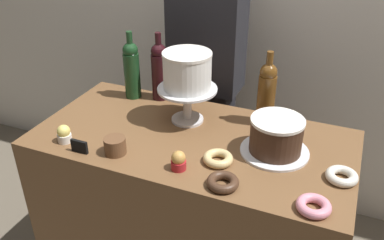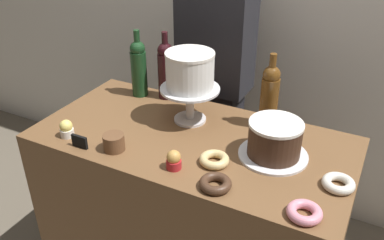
# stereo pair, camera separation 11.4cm
# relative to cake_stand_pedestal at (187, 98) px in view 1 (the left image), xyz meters

# --- Properties ---
(display_counter) EXTENTS (1.30, 0.65, 0.88)m
(display_counter) POSITION_rel_cake_stand_pedestal_xyz_m (0.07, -0.12, -0.55)
(display_counter) COLOR brown
(display_counter) RESTS_ON ground_plane
(cake_stand_pedestal) EXTENTS (0.25, 0.25, 0.16)m
(cake_stand_pedestal) POSITION_rel_cake_stand_pedestal_xyz_m (0.00, 0.00, 0.00)
(cake_stand_pedestal) COLOR silver
(cake_stand_pedestal) RESTS_ON display_counter
(white_layer_cake) EXTENTS (0.20, 0.20, 0.16)m
(white_layer_cake) POSITION_rel_cake_stand_pedestal_xyz_m (0.00, -0.00, 0.13)
(white_layer_cake) COLOR white
(white_layer_cake) RESTS_ON cake_stand_pedestal
(silver_serving_platter) EXTENTS (0.26, 0.26, 0.01)m
(silver_serving_platter) POSITION_rel_cake_stand_pedestal_xyz_m (0.41, -0.10, -0.10)
(silver_serving_platter) COLOR white
(silver_serving_platter) RESTS_ON display_counter
(chocolate_round_cake) EXTENTS (0.20, 0.20, 0.14)m
(chocolate_round_cake) POSITION_rel_cake_stand_pedestal_xyz_m (0.41, -0.10, -0.03)
(chocolate_round_cake) COLOR #3D2619
(chocolate_round_cake) RESTS_ON silver_serving_platter
(wine_bottle_amber) EXTENTS (0.08, 0.08, 0.33)m
(wine_bottle_amber) POSITION_rel_cake_stand_pedestal_xyz_m (0.31, 0.11, 0.04)
(wine_bottle_amber) COLOR #5B3814
(wine_bottle_amber) RESTS_ON display_counter
(wine_bottle_green) EXTENTS (0.08, 0.08, 0.33)m
(wine_bottle_green) POSITION_rel_cake_stand_pedestal_xyz_m (-0.34, 0.12, 0.04)
(wine_bottle_green) COLOR #193D1E
(wine_bottle_green) RESTS_ON display_counter
(wine_bottle_dark_red) EXTENTS (0.08, 0.08, 0.33)m
(wine_bottle_dark_red) POSITION_rel_cake_stand_pedestal_xyz_m (-0.21, 0.15, 0.04)
(wine_bottle_dark_red) COLOR black
(wine_bottle_dark_red) RESTS_ON display_counter
(cupcake_caramel) EXTENTS (0.06, 0.06, 0.07)m
(cupcake_caramel) POSITION_rel_cake_stand_pedestal_xyz_m (0.11, -0.34, -0.07)
(cupcake_caramel) COLOR red
(cupcake_caramel) RESTS_ON display_counter
(cupcake_lemon) EXTENTS (0.06, 0.06, 0.07)m
(cupcake_lemon) POSITION_rel_cake_stand_pedestal_xyz_m (-0.39, -0.35, -0.07)
(cupcake_lemon) COLOR white
(cupcake_lemon) RESTS_ON display_counter
(donut_sugar) EXTENTS (0.11, 0.11, 0.03)m
(donut_sugar) POSITION_rel_cake_stand_pedestal_xyz_m (0.66, -0.18, -0.09)
(donut_sugar) COLOR silver
(donut_sugar) RESTS_ON display_counter
(donut_pink) EXTENTS (0.11, 0.11, 0.03)m
(donut_pink) POSITION_rel_cake_stand_pedestal_xyz_m (0.59, -0.38, -0.09)
(donut_pink) COLOR pink
(donut_pink) RESTS_ON display_counter
(donut_glazed) EXTENTS (0.11, 0.11, 0.03)m
(donut_glazed) POSITION_rel_cake_stand_pedestal_xyz_m (0.23, -0.25, -0.09)
(donut_glazed) COLOR #E0C17F
(donut_glazed) RESTS_ON display_counter
(donut_chocolate) EXTENTS (0.11, 0.11, 0.03)m
(donut_chocolate) POSITION_rel_cake_stand_pedestal_xyz_m (0.29, -0.37, -0.09)
(donut_chocolate) COLOR #472D1E
(donut_chocolate) RESTS_ON display_counter
(cookie_stack) EXTENTS (0.08, 0.08, 0.07)m
(cookie_stack) POSITION_rel_cake_stand_pedestal_xyz_m (-0.15, -0.34, -0.07)
(cookie_stack) COLOR brown
(cookie_stack) RESTS_ON display_counter
(price_sign_chalkboard) EXTENTS (0.07, 0.01, 0.05)m
(price_sign_chalkboard) POSITION_rel_cake_stand_pedestal_xyz_m (-0.28, -0.39, -0.08)
(price_sign_chalkboard) COLOR black
(price_sign_chalkboard) RESTS_ON display_counter
(barista_figure) EXTENTS (0.36, 0.22, 1.60)m
(barista_figure) POSITION_rel_cake_stand_pedestal_xyz_m (-0.08, 0.43, -0.15)
(barista_figure) COLOR black
(barista_figure) RESTS_ON ground_plane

